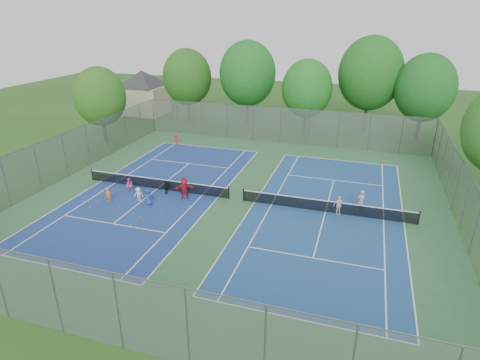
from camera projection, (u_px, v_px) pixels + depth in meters
name	position (u px, v px, depth m)	size (l,w,h in m)	color
ground	(236.00, 200.00, 31.78)	(120.00, 120.00, 0.00)	#235019
court_pad	(236.00, 200.00, 31.78)	(32.00, 32.00, 0.01)	#2D5F38
court_left	(157.00, 189.00, 33.74)	(10.97, 23.77, 0.01)	navy
court_right	(325.00, 212.00, 29.81)	(10.97, 23.77, 0.01)	navy
net_left	(157.00, 184.00, 33.57)	(12.87, 0.10, 0.91)	black
net_right	(326.00, 207.00, 29.65)	(12.87, 0.10, 0.91)	black
fence_north	(280.00, 125.00, 45.08)	(32.00, 0.10, 4.00)	gray
fence_south	(118.00, 312.00, 16.94)	(32.00, 0.10, 4.00)	gray
fence_west	(65.00, 156.00, 35.49)	(32.00, 0.10, 4.00)	gray
fence_east	(465.00, 204.00, 26.53)	(32.00, 0.10, 4.00)	gray
house	(143.00, 85.00, 57.43)	(11.03, 11.03, 7.30)	#B7A88C
tree_nw	(187.00, 77.00, 52.78)	(6.40, 6.40, 9.58)	#443326
tree_nl	(247.00, 74.00, 51.17)	(7.20, 7.20, 10.69)	#443326
tree_nc	(307.00, 89.00, 47.61)	(6.00, 6.00, 8.85)	#443326
tree_nr	(371.00, 74.00, 47.66)	(7.60, 7.60, 11.42)	#443326
tree_ne	(425.00, 88.00, 44.63)	(6.60, 6.60, 9.77)	#443326
tree_side_w	(100.00, 97.00, 43.88)	(5.60, 5.60, 8.47)	#443326
ball_crate	(150.00, 197.00, 31.94)	(0.31, 0.31, 0.27)	#1841B9
ball_hopper	(170.00, 184.00, 34.06)	(0.26, 0.26, 0.52)	#227E36
student_a	(108.00, 196.00, 31.09)	(0.43, 0.28, 1.19)	orange
student_b	(130.00, 186.00, 32.81)	(0.61, 0.47, 1.25)	#DF578C
student_c	(139.00, 194.00, 31.37)	(0.73, 0.42, 1.13)	silver
student_d	(166.00, 187.00, 32.68)	(0.64, 0.27, 1.09)	black
student_e	(148.00, 197.00, 30.67)	(0.64, 0.42, 1.31)	#293D98
student_f	(184.00, 188.00, 31.61)	(1.67, 0.53, 1.80)	#B1192B
child_far_baseline	(176.00, 139.00, 44.73)	(0.85, 0.49, 1.32)	red
instructor	(361.00, 201.00, 29.51)	(0.64, 0.42, 1.76)	#99999C
teen_court_b	(339.00, 205.00, 29.19)	(0.86, 0.36, 1.48)	silver
tennis_ball_0	(162.00, 211.00, 29.92)	(0.07, 0.07, 0.07)	gold
tennis_ball_1	(97.00, 202.00, 31.33)	(0.07, 0.07, 0.07)	#D6E936
tennis_ball_2	(133.00, 214.00, 29.47)	(0.07, 0.07, 0.07)	#BEE435
tennis_ball_3	(90.00, 207.00, 30.48)	(0.07, 0.07, 0.07)	#E3EF37
tennis_ball_4	(189.00, 207.00, 30.57)	(0.07, 0.07, 0.07)	#D9EA36
tennis_ball_5	(171.00, 209.00, 30.15)	(0.07, 0.07, 0.07)	gold
tennis_ball_6	(120.00, 207.00, 30.48)	(0.07, 0.07, 0.07)	#A8C22D
tennis_ball_7	(83.00, 202.00, 31.36)	(0.07, 0.07, 0.07)	#CDF539
tennis_ball_8	(150.00, 196.00, 32.30)	(0.07, 0.07, 0.07)	#D7E936
tennis_ball_9	(129.00, 200.00, 31.68)	(0.07, 0.07, 0.07)	yellow
tennis_ball_10	(131.00, 225.00, 27.93)	(0.07, 0.07, 0.07)	#E5F238
tennis_ball_11	(141.00, 217.00, 29.08)	(0.07, 0.07, 0.07)	#DCF037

